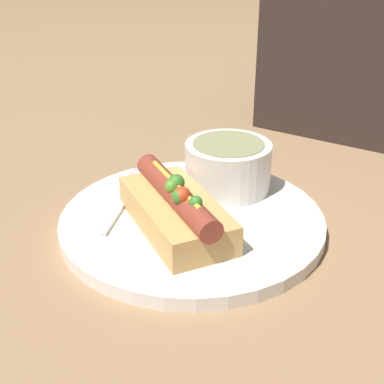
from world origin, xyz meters
TOP-DOWN VIEW (x-y plane):
  - ground_plane at (0.00, 0.00)m, footprint 4.00×4.00m
  - dinner_plate at (0.00, 0.00)m, footprint 0.27×0.27m
  - hot_dog at (-0.00, -0.03)m, footprint 0.16×0.14m
  - soup_bowl at (0.00, 0.08)m, footprint 0.10×0.10m
  - spoon at (-0.09, 0.03)m, footprint 0.07×0.15m

SIDE VIEW (x-z plane):
  - ground_plane at x=0.00m, z-range 0.00..0.00m
  - dinner_plate at x=0.00m, z-range 0.00..0.01m
  - spoon at x=-0.09m, z-range 0.01..0.02m
  - hot_dog at x=0.00m, z-range 0.01..0.06m
  - soup_bowl at x=0.00m, z-range 0.02..0.07m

